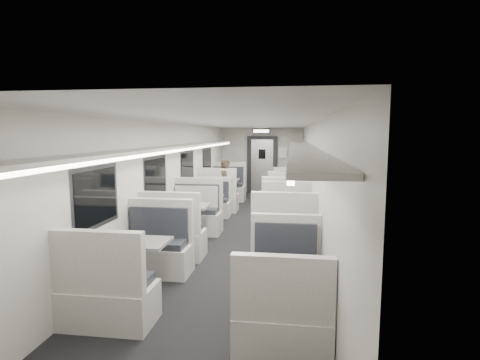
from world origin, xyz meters
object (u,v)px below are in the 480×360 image
(booth_right_c, at_px, (287,226))
(booth_right_d, at_px, (284,288))
(booth_left_b, at_px, (206,209))
(booth_left_c, at_px, (186,224))
(booth_right_a, at_px, (289,195))
(exit_sign, at_px, (261,131))
(booth_left_a, at_px, (223,192))
(passenger, at_px, (226,186))
(booth_right_b, at_px, (288,209))
(vestibule_door, at_px, (262,165))
(booth_left_d, at_px, (136,267))

(booth_right_c, bearing_deg, booth_right_d, -90.00)
(booth_left_b, height_order, booth_right_d, booth_right_d)
(booth_left_b, distance_m, booth_right_d, 4.98)
(booth_left_b, height_order, booth_left_c, booth_left_c)
(booth_left_c, distance_m, booth_right_a, 4.58)
(booth_right_c, relative_size, exit_sign, 3.76)
(booth_left_c, xyz_separation_m, booth_right_a, (2.00, 4.12, -0.03))
(booth_left_a, height_order, passenger, passenger)
(booth_left_c, distance_m, booth_right_b, 2.74)
(vestibule_door, bearing_deg, passenger, -100.93)
(booth_left_a, bearing_deg, booth_left_b, -90.00)
(booth_left_d, relative_size, booth_right_c, 0.93)
(booth_right_a, bearing_deg, booth_left_c, -115.89)
(booth_right_c, height_order, booth_right_d, booth_right_c)
(booth_right_d, bearing_deg, vestibule_door, 96.05)
(booth_right_a, distance_m, booth_right_b, 2.25)
(booth_left_d, xyz_separation_m, booth_right_d, (2.00, -0.34, -0.03))
(booth_right_b, xyz_separation_m, vestibule_door, (-1.00, 4.80, 0.64))
(booth_left_a, distance_m, booth_right_a, 2.00)
(booth_right_a, bearing_deg, booth_left_b, -130.86)
(booth_left_b, relative_size, booth_right_c, 0.84)
(booth_right_a, bearing_deg, booth_left_d, -107.01)
(booth_right_a, xyz_separation_m, booth_right_c, (0.00, -4.11, 0.05))
(vestibule_door, bearing_deg, booth_left_c, -98.52)
(booth_left_d, height_order, vestibule_door, vestibule_door)
(booth_right_a, relative_size, exit_sign, 3.34)
(booth_left_a, bearing_deg, booth_right_c, -63.81)
(booth_left_b, relative_size, booth_right_b, 0.88)
(booth_left_a, height_order, booth_right_b, booth_left_a)
(vestibule_door, bearing_deg, booth_right_d, -83.95)
(booth_left_a, height_order, booth_left_d, booth_left_a)
(booth_left_d, bearing_deg, booth_left_c, 90.00)
(booth_left_c, bearing_deg, booth_right_d, -54.04)
(booth_right_c, height_order, vestibule_door, vestibule_door)
(booth_right_d, distance_m, exit_sign, 9.20)
(booth_left_c, bearing_deg, booth_right_c, 0.44)
(booth_left_d, bearing_deg, vestibule_door, 83.72)
(booth_left_c, bearing_deg, booth_right_b, 43.13)
(booth_left_a, xyz_separation_m, booth_left_b, (0.00, -2.27, -0.07))
(booth_left_b, xyz_separation_m, booth_right_b, (2.00, 0.06, 0.05))
(booth_left_d, bearing_deg, booth_left_b, 90.00)
(booth_left_a, distance_m, exit_sign, 2.98)
(booth_left_a, distance_m, booth_right_c, 4.53)
(booth_left_a, bearing_deg, booth_left_c, -90.00)
(booth_right_d, height_order, vestibule_door, vestibule_door)
(booth_right_c, distance_m, passenger, 3.45)
(booth_left_b, distance_m, booth_right_c, 2.69)
(booth_left_d, relative_size, vestibule_door, 1.03)
(passenger, bearing_deg, booth_right_c, -71.42)
(booth_left_d, bearing_deg, exit_sign, 83.37)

